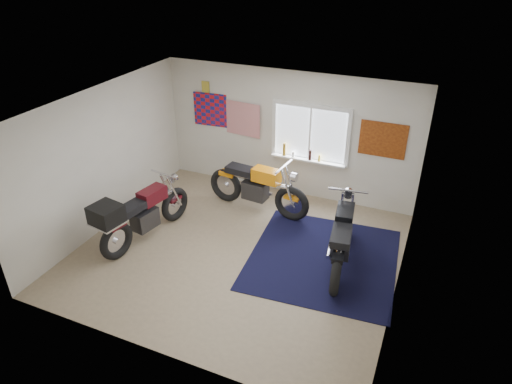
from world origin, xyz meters
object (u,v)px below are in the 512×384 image
at_px(navy_rug, 323,258).
at_px(maroon_tourer, 139,215).
at_px(black_chrome_bike, 342,239).
at_px(yellow_triumph, 257,188).

bearing_deg(navy_rug, maroon_tourer, -166.00).
bearing_deg(maroon_tourer, black_chrome_bike, -67.05).
height_order(navy_rug, maroon_tourer, maroon_tourer).
bearing_deg(yellow_triumph, navy_rug, -26.29).
bearing_deg(black_chrome_bike, navy_rug, 82.18).
bearing_deg(black_chrome_bike, yellow_triumph, 53.27).
bearing_deg(maroon_tourer, navy_rug, -65.97).
relative_size(navy_rug, black_chrome_bike, 1.16).
xyz_separation_m(navy_rug, yellow_triumph, (-1.73, 1.10, 0.50)).
height_order(yellow_triumph, black_chrome_bike, yellow_triumph).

